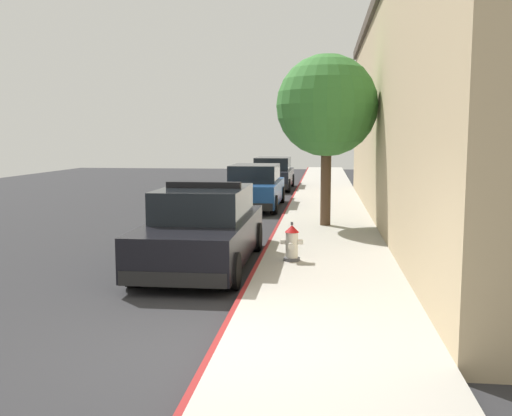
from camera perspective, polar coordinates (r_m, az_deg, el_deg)
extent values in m
cube|color=#2B2B2D|center=(17.66, -12.89, -1.85)|extent=(28.61, 60.00, 0.20)
cube|color=#ADA89E|center=(16.62, 7.00, -1.64)|extent=(2.62, 60.00, 0.16)
cube|color=maroon|center=(16.66, 2.36, -1.57)|extent=(0.08, 60.00, 0.16)
cube|color=tan|center=(17.63, 20.90, 8.24)|extent=(5.69, 22.14, 6.17)
cube|color=black|center=(11.03, 14.50, 11.10)|extent=(0.06, 1.30, 1.10)
cube|color=black|center=(17.18, 11.68, 9.63)|extent=(0.06, 1.30, 1.10)
cube|color=black|center=(23.36, 10.36, 8.93)|extent=(0.06, 1.30, 1.10)
cube|color=black|center=(11.56, -5.21, -2.91)|extent=(1.84, 4.80, 0.76)
cube|color=black|center=(11.61, -5.09, 0.53)|extent=(1.64, 2.50, 0.60)
cube|color=black|center=(9.39, -8.15, -6.90)|extent=(1.76, 0.16, 0.24)
cube|color=black|center=(13.87, -3.21, -2.32)|extent=(1.76, 0.16, 0.24)
cylinder|color=black|center=(13.43, -7.30, -2.67)|extent=(0.22, 0.64, 0.64)
cylinder|color=black|center=(13.12, 0.01, -2.84)|extent=(0.22, 0.64, 0.64)
cylinder|color=black|center=(10.23, -11.91, -5.82)|extent=(0.22, 0.64, 0.64)
cylinder|color=black|center=(9.82, -2.30, -6.21)|extent=(0.22, 0.64, 0.64)
cube|color=black|center=(11.53, -5.16, 2.28)|extent=(1.48, 0.20, 0.12)
cube|color=red|center=(11.60, -6.86, 2.29)|extent=(0.44, 0.18, 0.11)
cube|color=#1E33E0|center=(11.46, -3.45, 2.27)|extent=(0.44, 0.18, 0.11)
cube|color=navy|center=(21.05, -0.16, 1.59)|extent=(1.84, 4.80, 0.76)
cube|color=black|center=(21.14, -0.11, 3.47)|extent=(1.64, 2.50, 0.60)
cube|color=black|center=(18.77, -1.01, 0.13)|extent=(1.76, 0.16, 0.24)
cube|color=black|center=(23.39, 0.53, 1.50)|extent=(1.76, 0.16, 0.24)
cylinder|color=black|center=(22.86, -1.79, 1.37)|extent=(0.22, 0.64, 0.64)
cylinder|color=black|center=(22.67, 2.51, 1.32)|extent=(0.22, 0.64, 0.64)
cylinder|color=black|center=(19.52, -3.26, 0.39)|extent=(0.22, 0.64, 0.64)
cylinder|color=black|center=(19.30, 1.78, 0.32)|extent=(0.22, 0.64, 0.64)
cube|color=black|center=(28.60, 1.64, 3.02)|extent=(1.84, 4.80, 0.76)
cube|color=black|center=(28.71, 1.67, 4.40)|extent=(1.64, 2.50, 0.60)
cube|color=black|center=(26.30, 1.19, 2.11)|extent=(1.76, 0.16, 0.24)
cube|color=black|center=(30.94, 2.02, 2.84)|extent=(1.76, 0.16, 0.24)
cylinder|color=black|center=(30.39, 0.31, 2.77)|extent=(0.22, 0.64, 0.64)
cylinder|color=black|center=(30.25, 3.55, 2.74)|extent=(0.22, 0.64, 0.64)
cylinder|color=black|center=(27.03, -0.49, 2.24)|extent=(0.22, 0.64, 0.64)
cylinder|color=black|center=(26.87, 3.15, 2.20)|extent=(0.22, 0.64, 0.64)
cylinder|color=#4C4C51|center=(11.39, 3.53, -5.02)|extent=(0.32, 0.32, 0.06)
cylinder|color=silver|center=(11.34, 3.54, -3.63)|extent=(0.24, 0.24, 0.50)
cone|color=red|center=(11.28, 3.55, -2.03)|extent=(0.28, 0.28, 0.14)
cylinder|color=#4C4C51|center=(11.27, 3.55, -1.53)|extent=(0.05, 0.05, 0.06)
cylinder|color=silver|center=(11.34, 2.68, -3.32)|extent=(0.10, 0.10, 0.10)
cylinder|color=silver|center=(11.32, 4.40, -3.35)|extent=(0.10, 0.10, 0.10)
cylinder|color=silver|center=(11.16, 3.49, -3.75)|extent=(0.13, 0.12, 0.13)
cylinder|color=brown|center=(15.88, 6.86, 2.41)|extent=(0.28, 0.28, 2.28)
sphere|color=#387A33|center=(15.85, 6.97, 9.96)|extent=(2.72, 2.72, 2.72)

